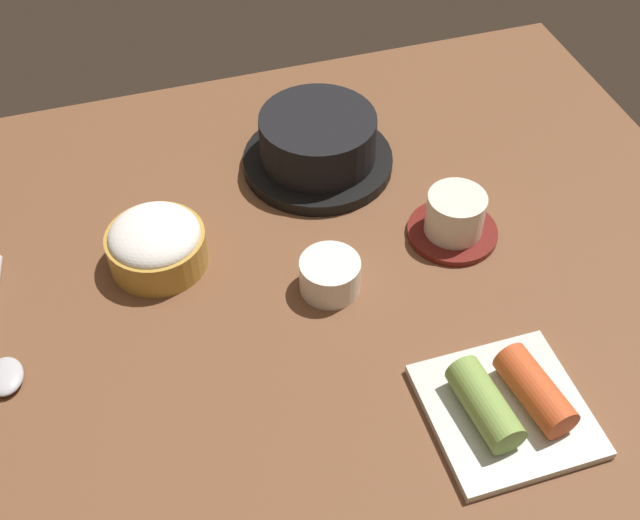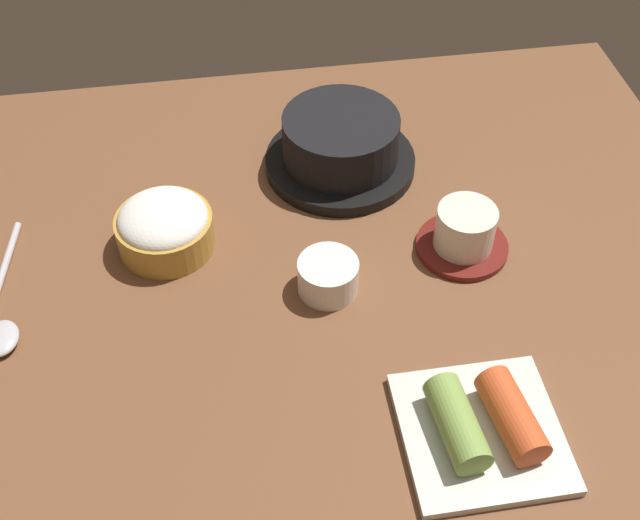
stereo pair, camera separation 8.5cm
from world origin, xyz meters
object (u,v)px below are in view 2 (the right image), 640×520
rice_bowl (164,226)px  spoon (1,318)px  stone_pot (340,145)px  banchan_cup_center (328,275)px  tea_cup_with_saucer (464,231)px  kimchi_plate (483,426)px

rice_bowl → spoon: size_ratio=0.56×
stone_pot → banchan_cup_center: stone_pot is taller
rice_bowl → banchan_cup_center: bearing=-28.8°
rice_bowl → banchan_cup_center: 19.20cm
stone_pot → banchan_cup_center: 20.17cm
tea_cup_with_saucer → banchan_cup_center: 16.26cm
tea_cup_with_saucer → banchan_cup_center: bearing=-166.5°
stone_pot → kimchi_plate: stone_pot is taller
spoon → stone_pot: bearing=25.8°
banchan_cup_center → spoon: bearing=178.7°
stone_pot → tea_cup_with_saucer: (11.07, -15.75, -0.91)cm
banchan_cup_center → spoon: size_ratio=0.34×
rice_bowl → kimchi_plate: rice_bowl is taller
rice_bowl → spoon: (-17.28, -8.45, -2.35)cm
tea_cup_with_saucer → spoon: bearing=-176.5°
tea_cup_with_saucer → spoon: 50.03cm
stone_pot → tea_cup_with_saucer: size_ratio=1.80×
tea_cup_with_saucer → spoon: (-49.90, -3.03, -1.98)cm
rice_bowl → banchan_cup_center: rice_bowl is taller
banchan_cup_center → stone_pot: bearing=76.4°
tea_cup_with_saucer → kimchi_plate: 24.21cm
kimchi_plate → rice_bowl: bearing=133.7°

